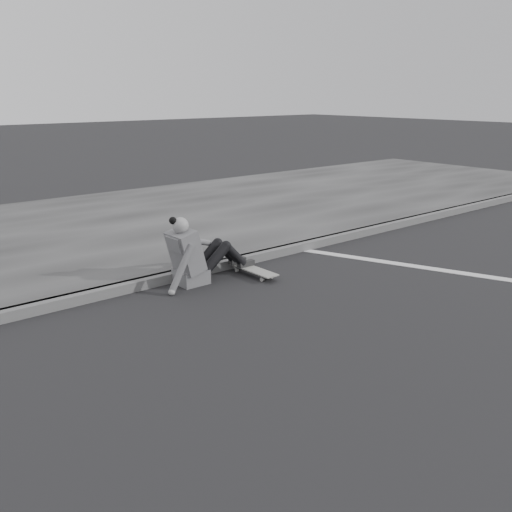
# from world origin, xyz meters

# --- Properties ---
(ground) EXTENTS (80.00, 80.00, 0.00)m
(ground) POSITION_xyz_m (0.00, 0.00, 0.00)
(ground) COLOR black
(ground) RESTS_ON ground
(curb) EXTENTS (24.00, 0.16, 0.12)m
(curb) POSITION_xyz_m (0.00, 2.58, 0.06)
(curb) COLOR #525252
(curb) RESTS_ON ground
(sidewalk) EXTENTS (24.00, 6.00, 0.12)m
(sidewalk) POSITION_xyz_m (0.00, 5.60, 0.06)
(sidewalk) COLOR #353535
(sidewalk) RESTS_ON ground
(skateboard) EXTENTS (0.20, 0.78, 0.09)m
(skateboard) POSITION_xyz_m (0.50, 2.10, 0.07)
(skateboard) COLOR gray
(skateboard) RESTS_ON ground
(seated_woman) EXTENTS (1.38, 0.46, 0.88)m
(seated_woman) POSITION_xyz_m (-0.23, 2.34, 0.36)
(seated_woman) COLOR #555558
(seated_woman) RESTS_ON ground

